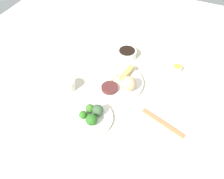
{
  "coord_description": "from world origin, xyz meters",
  "views": [
    {
      "loc": [
        0.77,
        0.27,
        0.93
      ],
      "look_at": [
        0.06,
        -0.05,
        0.06
      ],
      "focal_mm": 37.99,
      "sensor_mm": 36.0,
      "label": 1
    }
  ],
  "objects_px": {
    "sauce_ramekin_hot_mustard": "(177,68)",
    "teacup": "(69,85)",
    "soy_sauce_bowl": "(127,54)",
    "chopsticks_pair": "(163,123)",
    "broccoli_plate": "(90,118)",
    "main_plate": "(118,83)"
  },
  "relations": [
    {
      "from": "main_plate",
      "to": "soy_sauce_bowl",
      "type": "distance_m",
      "value": 0.23
    },
    {
      "from": "broccoli_plate",
      "to": "sauce_ramekin_hot_mustard",
      "type": "height_order",
      "value": "sauce_ramekin_hot_mustard"
    },
    {
      "from": "main_plate",
      "to": "broccoli_plate",
      "type": "xyz_separation_m",
      "value": [
        0.26,
        -0.03,
        -0.0
      ]
    },
    {
      "from": "soy_sauce_bowl",
      "to": "chopsticks_pair",
      "type": "bearing_deg",
      "value": 41.18
    },
    {
      "from": "soy_sauce_bowl",
      "to": "sauce_ramekin_hot_mustard",
      "type": "distance_m",
      "value": 0.3
    },
    {
      "from": "sauce_ramekin_hot_mustard",
      "to": "teacup",
      "type": "xyz_separation_m",
      "value": [
        0.37,
        -0.47,
        0.02
      ]
    },
    {
      "from": "soy_sauce_bowl",
      "to": "teacup",
      "type": "xyz_separation_m",
      "value": [
        0.36,
        -0.18,
        0.01
      ]
    },
    {
      "from": "main_plate",
      "to": "broccoli_plate",
      "type": "bearing_deg",
      "value": -7.17
    },
    {
      "from": "sauce_ramekin_hot_mustard",
      "to": "teacup",
      "type": "bearing_deg",
      "value": -52.23
    },
    {
      "from": "main_plate",
      "to": "sauce_ramekin_hot_mustard",
      "type": "xyz_separation_m",
      "value": [
        -0.23,
        0.25,
        0.0
      ]
    },
    {
      "from": "teacup",
      "to": "broccoli_plate",
      "type": "bearing_deg",
      "value": 55.5
    },
    {
      "from": "sauce_ramekin_hot_mustard",
      "to": "soy_sauce_bowl",
      "type": "bearing_deg",
      "value": -88.67
    },
    {
      "from": "main_plate",
      "to": "broccoli_plate",
      "type": "height_order",
      "value": "main_plate"
    },
    {
      "from": "sauce_ramekin_hot_mustard",
      "to": "chopsticks_pair",
      "type": "xyz_separation_m",
      "value": [
        0.38,
        0.03,
        -0.01
      ]
    },
    {
      "from": "broccoli_plate",
      "to": "sauce_ramekin_hot_mustard",
      "type": "bearing_deg",
      "value": 149.81
    },
    {
      "from": "soy_sauce_bowl",
      "to": "chopsticks_pair",
      "type": "xyz_separation_m",
      "value": [
        0.37,
        0.33,
        -0.02
      ]
    },
    {
      "from": "chopsticks_pair",
      "to": "teacup",
      "type": "bearing_deg",
      "value": -91.29
    },
    {
      "from": "broccoli_plate",
      "to": "teacup",
      "type": "height_order",
      "value": "teacup"
    },
    {
      "from": "soy_sauce_bowl",
      "to": "chopsticks_pair",
      "type": "distance_m",
      "value": 0.49
    },
    {
      "from": "chopsticks_pair",
      "to": "broccoli_plate",
      "type": "bearing_deg",
      "value": -69.73
    },
    {
      "from": "broccoli_plate",
      "to": "chopsticks_pair",
      "type": "xyz_separation_m",
      "value": [
        -0.12,
        0.32,
        -0.0
      ]
    },
    {
      "from": "main_plate",
      "to": "soy_sauce_bowl",
      "type": "xyz_separation_m",
      "value": [
        -0.23,
        -0.04,
        0.01
      ]
    }
  ]
}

